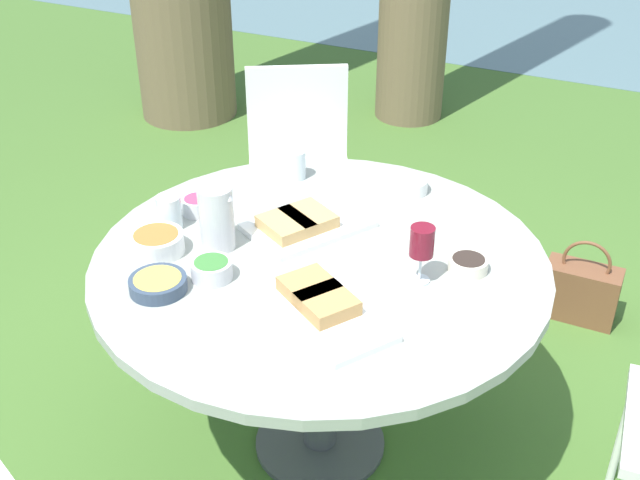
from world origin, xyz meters
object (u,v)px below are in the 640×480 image
object	(u,v)px
wine_glass	(422,244)
handbag	(581,291)
water_pitcher	(217,218)
dining_table	(320,284)
chair_near_right	(299,155)

from	to	relation	value
wine_glass	handbag	xyz separation A→B (m)	(0.35, 1.11, -0.76)
water_pitcher	wine_glass	bearing A→B (deg)	8.34
dining_table	water_pitcher	size ratio (longest dim) A/B	6.75
chair_near_right	water_pitcher	bearing A→B (deg)	-74.87
dining_table	wine_glass	xyz separation A→B (m)	(0.30, 0.01, 0.22)
chair_near_right	water_pitcher	distance (m)	1.20
dining_table	handbag	world-z (taller)	dining_table
dining_table	handbag	distance (m)	1.41
water_pitcher	handbag	distance (m)	1.70
water_pitcher	wine_glass	world-z (taller)	water_pitcher
chair_near_right	handbag	world-z (taller)	chair_near_right
chair_near_right	wine_glass	size ratio (longest dim) A/B	5.09
dining_table	water_pitcher	xyz separation A→B (m)	(-0.30, -0.08, 0.19)
dining_table	wine_glass	size ratio (longest dim) A/B	7.72
water_pitcher	wine_glass	distance (m)	0.61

